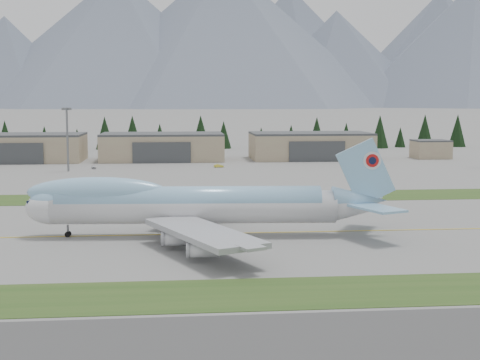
{
  "coord_description": "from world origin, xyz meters",
  "views": [
    {
      "loc": [
        -9.27,
        -117.96,
        23.91
      ],
      "look_at": [
        3.26,
        14.02,
        8.0
      ],
      "focal_mm": 50.0,
      "sensor_mm": 36.0,
      "label": 1
    }
  ],
  "objects": [
    {
      "name": "floodlight_masts",
      "position": [
        -33.55,
        109.38,
        15.51
      ],
      "size": [
        200.17,
        6.45,
        24.65
      ],
      "color": "slate",
      "rests_on": "ground"
    },
    {
      "name": "hangar_left",
      "position": [
        -70.0,
        149.9,
        5.39
      ],
      "size": [
        48.0,
        26.6,
        10.8
      ],
      "color": "gray",
      "rests_on": "ground"
    },
    {
      "name": "hangar_right",
      "position": [
        45.0,
        149.9,
        5.39
      ],
      "size": [
        48.0,
        26.6,
        10.8
      ],
      "color": "gray",
      "rests_on": "ground"
    },
    {
      "name": "control_shed",
      "position": [
        95.0,
        148.0,
        3.8
      ],
      "size": [
        14.0,
        12.0,
        7.6
      ],
      "color": "gray",
      "rests_on": "ground"
    },
    {
      "name": "mountain_ridge_front",
      "position": [
        68.14,
        2179.94,
        227.09
      ],
      "size": [
        4306.1,
        1194.27,
        504.82
      ],
      "color": "#4D5967",
      "rests_on": "ground"
    },
    {
      "name": "grass_strip_near",
      "position": [
        0.0,
        -38.0,
        0.0
      ],
      "size": [
        400.0,
        14.0,
        0.08
      ],
      "primitive_type": "cube",
      "color": "#2B4A1A",
      "rests_on": "ground"
    },
    {
      "name": "grass_strip_far",
      "position": [
        0.0,
        45.0,
        0.0
      ],
      "size": [
        400.0,
        18.0,
        0.08
      ],
      "primitive_type": "cube",
      "color": "#2B4A1A",
      "rests_on": "ground"
    },
    {
      "name": "mountain_ridge_rear",
      "position": [
        334.35,
        2900.0,
        255.75
      ],
      "size": [
        4476.48,
        1049.62,
        524.81
      ],
      "color": "#4D5967",
      "rests_on": "ground"
    },
    {
      "name": "service_vehicle_b",
      "position": [
        5.56,
        118.39,
        0.0
      ],
      "size": [
        3.71,
        1.87,
        1.17
      ],
      "primitive_type": "imported",
      "rotation": [
        0.0,
        0.0,
        1.75
      ],
      "color": "gold",
      "rests_on": "ground"
    },
    {
      "name": "ground",
      "position": [
        0.0,
        0.0,
        0.0
      ],
      "size": [
        7000.0,
        7000.0,
        0.0
      ],
      "primitive_type": "plane",
      "color": "slate",
      "rests_on": "ground"
    },
    {
      "name": "hangar_center",
      "position": [
        -15.0,
        149.9,
        5.39
      ],
      "size": [
        48.0,
        26.6,
        10.8
      ],
      "color": "gray",
      "rests_on": "ground"
    },
    {
      "name": "boeing_747_freighter",
      "position": [
        -6.98,
        -1.62,
        5.72
      ],
      "size": [
        65.73,
        56.74,
        17.34
      ],
      "rotation": [
        0.0,
        0.0,
        -0.06
      ],
      "color": "silver",
      "rests_on": "ground"
    },
    {
      "name": "taxiway_line_main",
      "position": [
        0.0,
        0.0,
        0.0
      ],
      "size": [
        400.0,
        0.4,
        0.02
      ],
      "primitive_type": "cube",
      "color": "yellow",
      "rests_on": "ground"
    },
    {
      "name": "conifer_belt",
      "position": [
        16.24,
        211.72,
        7.38
      ],
      "size": [
        275.02,
        15.0,
        16.76
      ],
      "color": "black",
      "rests_on": "ground"
    },
    {
      "name": "service_vehicle_c",
      "position": [
        62.8,
        127.72,
        0.0
      ],
      "size": [
        2.8,
        4.39,
        1.18
      ],
      "primitive_type": "imported",
      "rotation": [
        0.0,
        0.0,
        0.3
      ],
      "color": "#B3B4B8",
      "rests_on": "ground"
    },
    {
      "name": "service_vehicle_a",
      "position": [
        -38.28,
        118.04,
        0.0
      ],
      "size": [
        2.17,
        3.75,
        1.2
      ],
      "primitive_type": "imported",
      "rotation": [
        0.0,
        0.0,
        0.23
      ],
      "color": "silver",
      "rests_on": "ground"
    }
  ]
}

